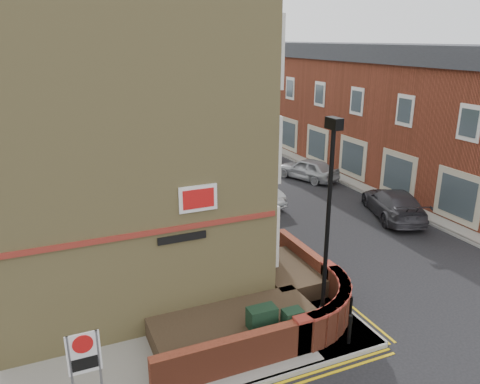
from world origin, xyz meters
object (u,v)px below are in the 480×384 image
at_px(zone_sign, 85,360).
at_px(silver_car_near, 254,189).
at_px(lamppost, 327,230).
at_px(utility_cabinet_large, 262,327).

distance_m(zone_sign, silver_car_near, 15.64).
relative_size(lamppost, zone_sign, 2.86).
xyz_separation_m(utility_cabinet_large, zone_sign, (-4.70, -0.80, 0.92)).
distance_m(lamppost, zone_sign, 6.85).
distance_m(utility_cabinet_large, zone_sign, 4.86).
xyz_separation_m(lamppost, silver_car_near, (3.14, 11.50, -2.64)).
bearing_deg(zone_sign, lamppost, 6.07).
height_order(lamppost, silver_car_near, lamppost).
distance_m(lamppost, silver_car_near, 12.21).
height_order(lamppost, utility_cabinet_large, lamppost).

